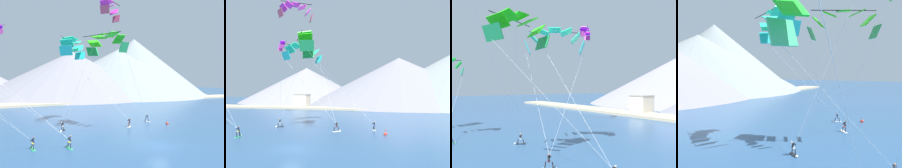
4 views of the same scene
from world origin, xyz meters
TOP-DOWN VIEW (x-y plane):
  - ground_plane at (0.00, 0.00)m, footprint 400.00×400.00m
  - kitesurfer_near_lead at (2.44, 12.15)m, footprint 1.51×1.52m
  - kitesurfer_near_trail at (-10.91, 4.43)m, footprint 0.66×1.78m
  - kitesurfer_mid_center at (-9.68, 14.02)m, footprint 1.33×1.65m
  - kitesurfer_far_left at (8.28, 15.24)m, footprint 0.79×1.79m
  - kitesurfer_far_right at (-15.17, 5.91)m, footprint 0.62×1.78m
  - parafoil_kite_near_lead at (-6.64, 18.23)m, footprint 12.09×10.25m
  - parafoil_kite_mid_center at (-3.49, 8.14)m, footprint 8.43×8.49m
  - parafoil_kite_far_left at (-2.82, 10.95)m, footprint 14.14×8.70m
  - race_marker_buoy at (10.43, 11.09)m, footprint 0.56×0.56m
  - shoreline_strip at (0.00, 57.03)m, footprint 180.00×10.00m
  - shore_building_harbour_front at (14.16, 61.12)m, footprint 9.85×6.33m
  - shore_building_promenade_mid at (39.36, 60.57)m, footprint 8.59×6.55m
  - mountain_peak_west_ridge at (14.59, 98.60)m, footprint 98.91×98.91m
  - mountain_peak_east_shoulder at (44.91, 100.49)m, footprint 106.44×106.44m
  - mountain_peak_far_spur at (58.74, 104.29)m, footprint 89.74×89.74m

SIDE VIEW (x-z plane):
  - ground_plane at x=0.00m, z-range 0.00..0.00m
  - race_marker_buoy at x=10.43m, z-range -0.35..0.67m
  - shoreline_strip at x=0.00m, z-range 0.00..0.70m
  - kitesurfer_far_left at x=8.28m, z-range -0.38..1.25m
  - kitesurfer_mid_center at x=-9.68m, z-range -0.37..1.26m
  - kitesurfer_far_right at x=-15.17m, z-range -0.38..1.29m
  - kitesurfer_near_trail at x=-10.91m, z-range -0.36..1.36m
  - kitesurfer_near_lead at x=2.44m, z-range -0.35..1.39m
  - shore_building_harbour_front at x=14.16m, z-range 0.01..4.01m
  - shore_building_promenade_mid at x=39.36m, z-range 0.01..4.09m
  - mountain_peak_west_ridge at x=14.59m, z-range 0.00..25.05m
  - mountain_peak_east_shoulder at x=44.91m, z-range 0.00..28.32m
  - parafoil_kite_far_left at x=-2.82m, z-range 7.52..23.06m
  - parafoil_kite_near_lead at x=-6.64m, z-range 7.59..22.99m
  - mountain_peak_far_spur at x=58.74m, z-range 0.00..36.58m
  - parafoil_kite_mid_center at x=-3.49m, z-range 9.96..29.80m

